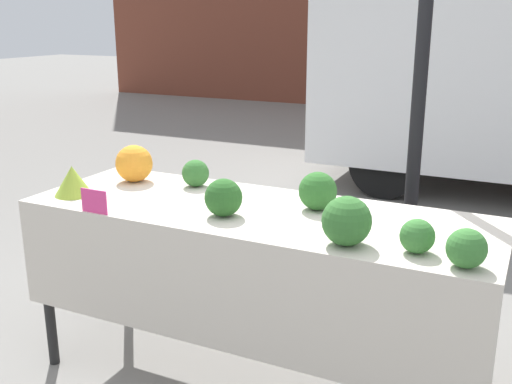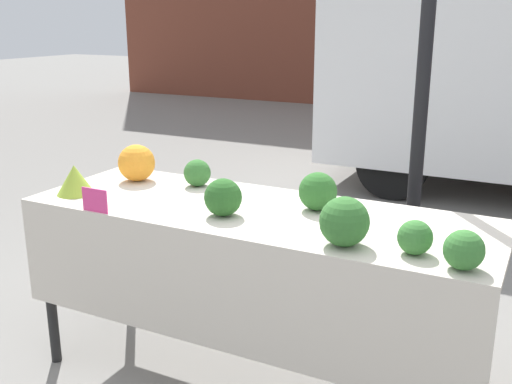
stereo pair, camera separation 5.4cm
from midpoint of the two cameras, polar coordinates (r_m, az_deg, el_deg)
name	(u,v)px [view 2 (the right image)]	position (r m, az deg, el deg)	size (l,w,h in m)	color
ground_plane	(256,381)	(3.04, 0.54, -17.52)	(40.00, 40.00, 0.00)	gray
tent_pole	(419,138)	(3.11, 15.71, 5.00)	(0.07, 0.07, 2.23)	black
market_table	(249,239)	(2.64, -0.06, -4.46)	(2.10, 0.73, 0.87)	beige
orange_cauliflower	(137,163)	(3.15, -10.83, 2.74)	(0.19, 0.19, 0.19)	orange
romanesco_head	(75,180)	(2.98, -16.37, 1.14)	(0.18, 0.18, 0.14)	#93B238
broccoli_head_0	(197,173)	(3.01, -5.11, 1.82)	(0.14, 0.14, 0.14)	#336B2D
broccoli_head_1	(344,222)	(2.24, 9.10, -2.80)	(0.19, 0.19, 0.19)	#336B2D
broccoli_head_2	(464,250)	(2.14, 19.88, -5.22)	(0.14, 0.14, 0.14)	#387533
broccoli_head_3	(318,191)	(2.64, 6.50, 0.06)	(0.17, 0.17, 0.17)	#2D6628
broccoli_head_4	(223,197)	(2.55, -2.55, -0.51)	(0.16, 0.16, 0.16)	#285B23
broccoli_head_5	(415,237)	(2.22, 15.59, -4.19)	(0.13, 0.13, 0.13)	#387533
price_sign	(95,200)	(2.69, -14.54, -0.77)	(0.14, 0.01, 0.11)	#E53D84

